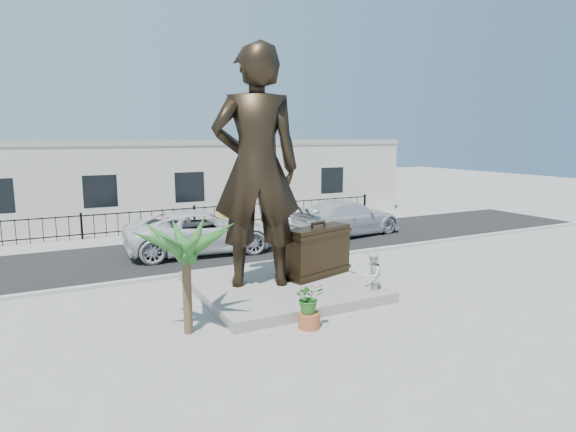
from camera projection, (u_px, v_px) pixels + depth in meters
name	position (u px, v px, depth m)	size (l,w,h in m)	color
ground	(319.00, 302.00, 14.22)	(100.00, 100.00, 0.00)	#9E9991
street	(226.00, 248.00, 21.24)	(40.00, 7.00, 0.01)	black
curb	(258.00, 265.00, 18.16)	(40.00, 0.25, 0.12)	#A5A399
far_sidewalk	(199.00, 232.00, 24.75)	(40.00, 2.50, 0.02)	#9E9991
plinth	(281.00, 286.00, 15.29)	(5.20, 5.20, 0.30)	gray
fence	(194.00, 218.00, 25.36)	(22.00, 0.10, 1.20)	black
building	(174.00, 182.00, 28.79)	(28.00, 7.00, 4.40)	silver
statue	(256.00, 168.00, 14.44)	(2.64, 1.73, 7.23)	black
suitcase	(318.00, 252.00, 15.77)	(2.34, 0.74, 1.65)	black
tourist	(372.00, 276.00, 14.42)	(0.69, 0.54, 1.43)	white
car_white	(202.00, 231.00, 20.31)	(2.95, 6.40, 1.78)	silver
car_silver	(347.00, 218.00, 23.91)	(2.43, 5.98, 1.74)	#BABDBF
worker	(225.00, 214.00, 25.66)	(0.99, 0.57, 1.53)	orange
palm_tree	(189.00, 333.00, 11.99)	(1.80, 1.80, 3.20)	#23541E
planter	(309.00, 320.00, 12.29)	(0.56, 0.56, 0.40)	#A5522B
shrub	(309.00, 298.00, 12.20)	(0.73, 0.63, 0.81)	#296721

